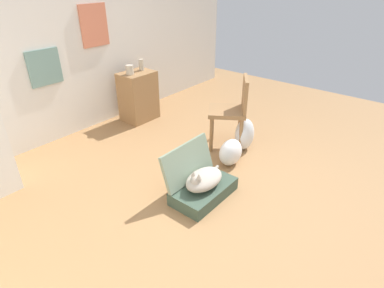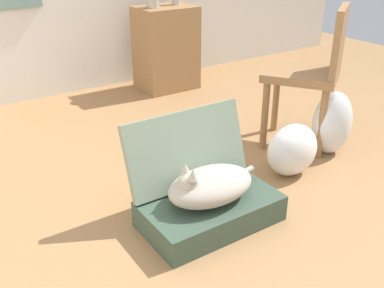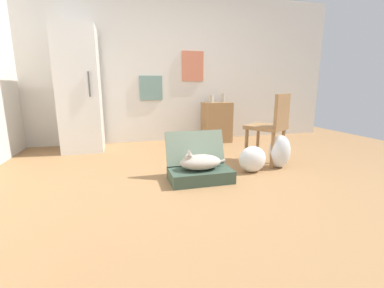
{
  "view_description": "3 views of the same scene",
  "coord_description": "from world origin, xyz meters",
  "px_view_note": "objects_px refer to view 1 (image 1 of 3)",
  "views": [
    {
      "loc": [
        -2.1,
        -1.55,
        1.98
      ],
      "look_at": [
        0.16,
        0.31,
        0.37
      ],
      "focal_mm": 29.62,
      "sensor_mm": 36.0,
      "label": 1
    },
    {
      "loc": [
        -1.17,
        -1.51,
        1.3
      ],
      "look_at": [
        -0.07,
        0.14,
        0.35
      ],
      "focal_mm": 41.93,
      "sensor_mm": 36.0,
      "label": 2
    },
    {
      "loc": [
        -0.86,
        -2.56,
        0.98
      ],
      "look_at": [
        -0.11,
        0.2,
        0.35
      ],
      "focal_mm": 24.39,
      "sensor_mm": 36.0,
      "label": 3
    }
  ],
  "objects_px": {
    "side_table": "(138,96)",
    "vase_tall": "(130,70)",
    "suitcase_base": "(204,191)",
    "cat": "(203,179)",
    "chair": "(233,109)",
    "plastic_bag_white": "(231,152)",
    "vase_short": "(141,65)",
    "plastic_bag_clear": "(244,134)"
  },
  "relations": [
    {
      "from": "side_table",
      "to": "vase_tall",
      "type": "distance_m",
      "value": 0.44
    },
    {
      "from": "suitcase_base",
      "to": "side_table",
      "type": "relative_size",
      "value": 0.92
    },
    {
      "from": "suitcase_base",
      "to": "side_table",
      "type": "xyz_separation_m",
      "value": [
        0.89,
        1.9,
        0.29
      ]
    },
    {
      "from": "cat",
      "to": "vase_tall",
      "type": "distance_m",
      "value": 2.11
    },
    {
      "from": "suitcase_base",
      "to": "chair",
      "type": "height_order",
      "value": "chair"
    },
    {
      "from": "plastic_bag_white",
      "to": "side_table",
      "type": "bearing_deg",
      "value": 83.28
    },
    {
      "from": "suitcase_base",
      "to": "plastic_bag_white",
      "type": "relative_size",
      "value": 2.01
    },
    {
      "from": "vase_tall",
      "to": "vase_short",
      "type": "bearing_deg",
      "value": 7.26
    },
    {
      "from": "suitcase_base",
      "to": "vase_short",
      "type": "height_order",
      "value": "vase_short"
    },
    {
      "from": "side_table",
      "to": "vase_tall",
      "type": "bearing_deg",
      "value": -175.77
    },
    {
      "from": "side_table",
      "to": "vase_short",
      "type": "bearing_deg",
      "value": 10.25
    },
    {
      "from": "plastic_bag_white",
      "to": "chair",
      "type": "xyz_separation_m",
      "value": [
        0.36,
        0.24,
        0.35
      ]
    },
    {
      "from": "cat",
      "to": "vase_short",
      "type": "height_order",
      "value": "vase_short"
    },
    {
      "from": "vase_tall",
      "to": "chair",
      "type": "height_order",
      "value": "chair"
    },
    {
      "from": "vase_tall",
      "to": "vase_short",
      "type": "xyz_separation_m",
      "value": [
        0.24,
        0.03,
        0.01
      ]
    },
    {
      "from": "cat",
      "to": "vase_tall",
      "type": "relative_size",
      "value": 4.05
    },
    {
      "from": "vase_short",
      "to": "vase_tall",
      "type": "bearing_deg",
      "value": -172.74
    },
    {
      "from": "plastic_bag_clear",
      "to": "side_table",
      "type": "height_order",
      "value": "side_table"
    },
    {
      "from": "side_table",
      "to": "cat",
      "type": "bearing_deg",
      "value": -115.26
    },
    {
      "from": "vase_tall",
      "to": "side_table",
      "type": "bearing_deg",
      "value": 4.23
    },
    {
      "from": "vase_short",
      "to": "chair",
      "type": "bearing_deg",
      "value": -88.78
    },
    {
      "from": "plastic_bag_clear",
      "to": "vase_tall",
      "type": "distance_m",
      "value": 1.81
    },
    {
      "from": "chair",
      "to": "cat",
      "type": "bearing_deg",
      "value": -14.8
    },
    {
      "from": "plastic_bag_white",
      "to": "vase_tall",
      "type": "distance_m",
      "value": 1.86
    },
    {
      "from": "plastic_bag_white",
      "to": "plastic_bag_clear",
      "type": "height_order",
      "value": "plastic_bag_clear"
    },
    {
      "from": "suitcase_base",
      "to": "vase_tall",
      "type": "height_order",
      "value": "vase_tall"
    },
    {
      "from": "cat",
      "to": "plastic_bag_clear",
      "type": "height_order",
      "value": "plastic_bag_clear"
    },
    {
      "from": "plastic_bag_clear",
      "to": "side_table",
      "type": "relative_size",
      "value": 0.57
    },
    {
      "from": "plastic_bag_white",
      "to": "vase_short",
      "type": "bearing_deg",
      "value": 79.53
    },
    {
      "from": "plastic_bag_clear",
      "to": "vase_short",
      "type": "xyz_separation_m",
      "value": [
        -0.07,
        1.72,
        0.59
      ]
    },
    {
      "from": "plastic_bag_clear",
      "to": "vase_tall",
      "type": "height_order",
      "value": "vase_tall"
    },
    {
      "from": "side_table",
      "to": "chair",
      "type": "bearing_deg",
      "value": -84.2
    },
    {
      "from": "cat",
      "to": "plastic_bag_clear",
      "type": "relative_size",
      "value": 1.27
    },
    {
      "from": "plastic_bag_clear",
      "to": "vase_tall",
      "type": "relative_size",
      "value": 3.18
    },
    {
      "from": "cat",
      "to": "vase_short",
      "type": "xyz_separation_m",
      "value": [
        1.02,
        1.92,
        0.58
      ]
    },
    {
      "from": "chair",
      "to": "side_table",
      "type": "bearing_deg",
      "value": -118.49
    },
    {
      "from": "chair",
      "to": "vase_short",
      "type": "bearing_deg",
      "value": -123.07
    },
    {
      "from": "suitcase_base",
      "to": "vase_tall",
      "type": "bearing_deg",
      "value": 67.98
    },
    {
      "from": "side_table",
      "to": "chair",
      "type": "relative_size",
      "value": 0.79
    },
    {
      "from": "vase_tall",
      "to": "chair",
      "type": "xyz_separation_m",
      "value": [
        0.28,
        -1.52,
        -0.27
      ]
    },
    {
      "from": "side_table",
      "to": "plastic_bag_white",
      "type": "bearing_deg",
      "value": -96.72
    },
    {
      "from": "suitcase_base",
      "to": "plastic_bag_clear",
      "type": "xyz_separation_m",
      "value": [
        1.08,
        0.2,
        0.14
      ]
    }
  ]
}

